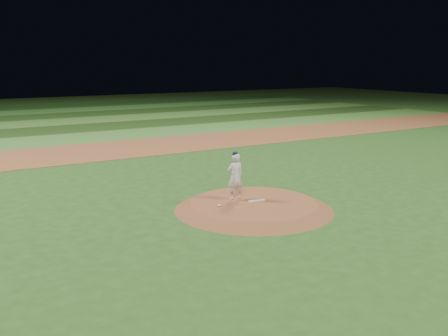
# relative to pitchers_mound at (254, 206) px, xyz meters

# --- Properties ---
(ground) EXTENTS (120.00, 120.00, 0.00)m
(ground) POSITION_rel_pitchers_mound_xyz_m (0.00, 0.00, -0.12)
(ground) COLOR #27501A
(ground) RESTS_ON ground
(infield_dirt_band) EXTENTS (70.00, 6.00, 0.02)m
(infield_dirt_band) POSITION_rel_pitchers_mound_xyz_m (0.00, 14.00, -0.12)
(infield_dirt_band) COLOR brown
(infield_dirt_band) RESTS_ON ground
(outfield_stripe_0) EXTENTS (70.00, 5.00, 0.02)m
(outfield_stripe_0) POSITION_rel_pitchers_mound_xyz_m (0.00, 19.50, -0.12)
(outfield_stripe_0) COLOR #3E772B
(outfield_stripe_0) RESTS_ON ground
(outfield_stripe_1) EXTENTS (70.00, 5.00, 0.02)m
(outfield_stripe_1) POSITION_rel_pitchers_mound_xyz_m (0.00, 24.50, -0.12)
(outfield_stripe_1) COLOR #203F14
(outfield_stripe_1) RESTS_ON ground
(outfield_stripe_2) EXTENTS (70.00, 5.00, 0.02)m
(outfield_stripe_2) POSITION_rel_pitchers_mound_xyz_m (0.00, 29.50, -0.12)
(outfield_stripe_2) COLOR #427A2C
(outfield_stripe_2) RESTS_ON ground
(outfield_stripe_3) EXTENTS (70.00, 5.00, 0.02)m
(outfield_stripe_3) POSITION_rel_pitchers_mound_xyz_m (0.00, 34.50, -0.12)
(outfield_stripe_3) COLOR #204516
(outfield_stripe_3) RESTS_ON ground
(outfield_stripe_4) EXTENTS (70.00, 5.00, 0.02)m
(outfield_stripe_4) POSITION_rel_pitchers_mound_xyz_m (0.00, 39.50, -0.12)
(outfield_stripe_4) COLOR #38752A
(outfield_stripe_4) RESTS_ON ground
(outfield_stripe_5) EXTENTS (70.00, 5.00, 0.02)m
(outfield_stripe_5) POSITION_rel_pitchers_mound_xyz_m (0.00, 44.50, -0.12)
(outfield_stripe_5) COLOR #1A4A17
(outfield_stripe_5) RESTS_ON ground
(pitchers_mound) EXTENTS (5.50, 5.50, 0.25)m
(pitchers_mound) POSITION_rel_pitchers_mound_xyz_m (0.00, 0.00, 0.00)
(pitchers_mound) COLOR brown
(pitchers_mound) RESTS_ON ground
(pitching_rubber) EXTENTS (0.63, 0.24, 0.03)m
(pitching_rubber) POSITION_rel_pitchers_mound_xyz_m (0.18, 0.08, 0.14)
(pitching_rubber) COLOR white
(pitching_rubber) RESTS_ON pitchers_mound
(rosin_bag) EXTENTS (0.11, 0.11, 0.06)m
(rosin_bag) POSITION_rel_pitchers_mound_xyz_m (-1.28, 0.19, 0.16)
(rosin_bag) COLOR silver
(rosin_bag) RESTS_ON pitchers_mound
(pitcher_on_mound) EXTENTS (0.63, 0.43, 1.71)m
(pitcher_on_mound) POSITION_rel_pitchers_mound_xyz_m (-0.35, 0.67, 0.97)
(pitcher_on_mound) COLOR silver
(pitcher_on_mound) RESTS_ON pitchers_mound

